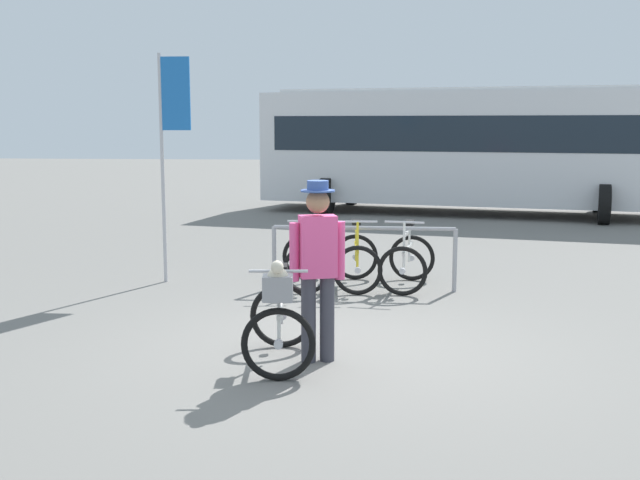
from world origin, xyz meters
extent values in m
plane|color=slate|center=(0.00, 0.00, 0.00)|extent=(80.00, 80.00, 0.00)
cylinder|color=#99999E|center=(-1.09, 2.83, 0.42)|extent=(0.06, 0.06, 0.85)
cylinder|color=#99999E|center=(1.36, 2.82, 0.42)|extent=(0.06, 0.06, 0.85)
cylinder|color=#99999E|center=(0.14, 2.83, 0.85)|extent=(2.45, 0.06, 0.05)
torus|color=black|center=(-0.74, 3.51, 0.33)|extent=(0.66, 0.16, 0.66)
cylinder|color=#B7B7BC|center=(-0.74, 3.51, 0.33)|extent=(0.09, 0.07, 0.08)
torus|color=black|center=(-0.60, 2.50, 0.33)|extent=(0.66, 0.16, 0.66)
cylinder|color=#B7B7BC|center=(-0.60, 2.50, 0.33)|extent=(0.09, 0.07, 0.08)
cube|color=#2D56B7|center=(-0.67, 3.01, 0.56)|extent=(0.17, 0.91, 0.04)
cube|color=#2D56B7|center=(-0.66, 2.96, 0.78)|extent=(0.12, 0.61, 0.04)
cylinder|color=#2D56B7|center=(-0.69, 3.19, 0.60)|extent=(0.03, 0.03, 0.55)
cube|color=black|center=(-0.69, 3.19, 0.88)|extent=(0.15, 0.25, 0.06)
cylinder|color=#2D56B7|center=(-0.61, 2.63, 0.65)|extent=(0.03, 0.03, 0.63)
cylinder|color=#B7B7BC|center=(-0.61, 2.63, 0.96)|extent=(0.52, 0.10, 0.03)
torus|color=black|center=(-0.01, 3.52, 0.33)|extent=(0.66, 0.14, 0.66)
cylinder|color=#B7B7BC|center=(-0.01, 3.52, 0.33)|extent=(0.08, 0.07, 0.08)
torus|color=black|center=(0.07, 2.50, 0.33)|extent=(0.66, 0.14, 0.66)
cylinder|color=#B7B7BC|center=(0.07, 2.50, 0.33)|extent=(0.08, 0.07, 0.08)
cube|color=yellow|center=(0.03, 3.01, 0.56)|extent=(0.11, 0.92, 0.04)
cube|color=yellow|center=(0.04, 2.96, 0.78)|extent=(0.08, 0.61, 0.04)
cylinder|color=yellow|center=(0.02, 3.19, 0.60)|extent=(0.03, 0.03, 0.55)
cube|color=black|center=(0.02, 3.19, 0.88)|extent=(0.14, 0.25, 0.06)
cylinder|color=yellow|center=(0.06, 2.62, 0.65)|extent=(0.03, 0.03, 0.63)
cylinder|color=#B7B7BC|center=(0.06, 2.62, 0.96)|extent=(0.52, 0.07, 0.03)
torus|color=black|center=(0.80, 3.51, 0.33)|extent=(0.66, 0.16, 0.66)
cylinder|color=#B7B7BC|center=(0.80, 3.51, 0.33)|extent=(0.09, 0.07, 0.08)
torus|color=black|center=(0.66, 2.50, 0.33)|extent=(0.66, 0.16, 0.66)
cylinder|color=#B7B7BC|center=(0.66, 2.50, 0.33)|extent=(0.09, 0.07, 0.08)
cube|color=silver|center=(0.73, 3.00, 0.56)|extent=(0.17, 0.91, 0.04)
cube|color=silver|center=(0.72, 2.95, 0.78)|extent=(0.12, 0.61, 0.04)
cylinder|color=silver|center=(0.76, 3.19, 0.60)|extent=(0.03, 0.03, 0.55)
cube|color=black|center=(0.76, 3.19, 0.88)|extent=(0.15, 0.25, 0.06)
cylinder|color=silver|center=(0.68, 2.62, 0.65)|extent=(0.03, 0.03, 0.63)
cylinder|color=#B7B7BC|center=(0.68, 2.62, 0.96)|extent=(0.52, 0.10, 0.03)
torus|color=black|center=(-0.57, 0.02, 0.33)|extent=(0.66, 0.13, 0.66)
cylinder|color=#B7B7BC|center=(-0.57, 0.02, 0.33)|extent=(0.09, 0.07, 0.08)
torus|color=black|center=(-0.47, -1.00, 0.33)|extent=(0.66, 0.13, 0.66)
cylinder|color=#B7B7BC|center=(-0.47, -1.00, 0.33)|extent=(0.09, 0.07, 0.08)
cube|color=silver|center=(-0.52, -0.49, 0.56)|extent=(0.13, 0.92, 0.04)
cube|color=silver|center=(-0.51, -0.54, 0.78)|extent=(0.10, 0.61, 0.04)
cylinder|color=silver|center=(-0.54, -0.31, 0.60)|extent=(0.03, 0.03, 0.55)
cube|color=black|center=(-0.54, -0.31, 0.88)|extent=(0.14, 0.25, 0.06)
cylinder|color=silver|center=(-0.48, -0.87, 0.65)|extent=(0.03, 0.03, 0.63)
cylinder|color=#B7B7BC|center=(-0.48, -0.87, 0.96)|extent=(0.52, 0.08, 0.03)
cube|color=gray|center=(-0.46, -1.02, 0.84)|extent=(0.28, 0.23, 0.22)
ellipsoid|color=beige|center=(-0.46, -1.02, 0.94)|extent=(0.20, 0.18, 0.16)
sphere|color=beige|center=(-0.45, -1.10, 1.04)|extent=(0.11, 0.11, 0.11)
cylinder|color=#383842|center=(-0.26, -0.43, 0.41)|extent=(0.14, 0.14, 0.82)
cylinder|color=#383842|center=(-0.09, -0.38, 0.41)|extent=(0.14, 0.14, 0.82)
cube|color=#E54C8C|center=(-0.18, -0.40, 1.11)|extent=(0.38, 0.29, 0.58)
cylinder|color=#E54C8C|center=(-0.39, -0.45, 1.06)|extent=(0.09, 0.09, 0.55)
cylinder|color=#E54C8C|center=(0.03, -0.32, 1.06)|extent=(0.09, 0.09, 0.55)
sphere|color=#9E7051|center=(-0.18, -0.40, 1.53)|extent=(0.22, 0.22, 0.22)
cylinder|color=#334C8C|center=(-0.18, -0.40, 1.63)|extent=(0.32, 0.32, 0.02)
cylinder|color=#334C8C|center=(-0.18, -0.40, 1.68)|extent=(0.20, 0.20, 0.09)
cube|color=silver|center=(2.31, 12.08, 1.65)|extent=(10.30, 4.48, 2.70)
cube|color=#19232D|center=(2.31, 12.08, 2.00)|extent=(9.52, 4.34, 0.84)
cube|color=silver|center=(2.31, 12.08, 3.04)|extent=(9.27, 4.03, 0.08)
cylinder|color=black|center=(-1.12, 11.51, 0.45)|extent=(0.43, 0.93, 0.90)
cylinder|color=black|center=(-0.61, 13.96, 0.45)|extent=(0.43, 0.93, 0.90)
cylinder|color=black|center=(5.24, 10.19, 0.45)|extent=(0.43, 0.93, 0.90)
cylinder|color=black|center=(5.75, 12.64, 0.45)|extent=(0.43, 0.93, 0.90)
cylinder|color=#B2B2B7|center=(-2.70, 3.10, 1.60)|extent=(0.05, 0.05, 3.20)
cube|color=blue|center=(-2.48, 3.10, 2.65)|extent=(0.40, 0.03, 1.00)
camera|label=1|loc=(0.51, -7.46, 2.25)|focal=43.24mm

